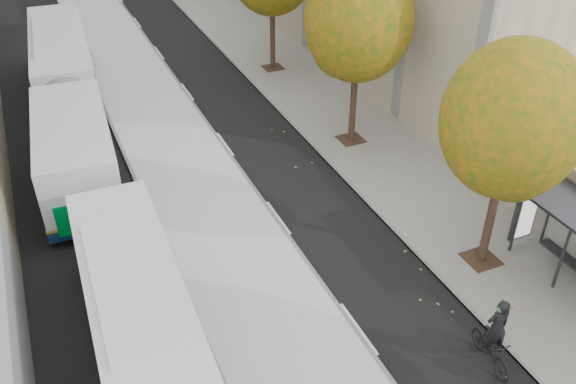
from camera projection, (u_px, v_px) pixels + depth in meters
bus_platform at (124, 63)px, 34.52m from camera, size 4.25×150.00×0.15m
sidewalk at (256, 44)px, 37.22m from camera, size 4.75×150.00×0.08m
tree_c at (513, 121)px, 17.46m from camera, size 4.20×4.20×7.28m
tree_d at (359, 20)px, 24.16m from camera, size 4.40×4.40×7.60m
bus_far at (67, 94)px, 27.36m from camera, size 3.92×18.51×3.06m
cyclist at (493, 341)px, 16.33m from camera, size 0.74×1.87×2.33m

